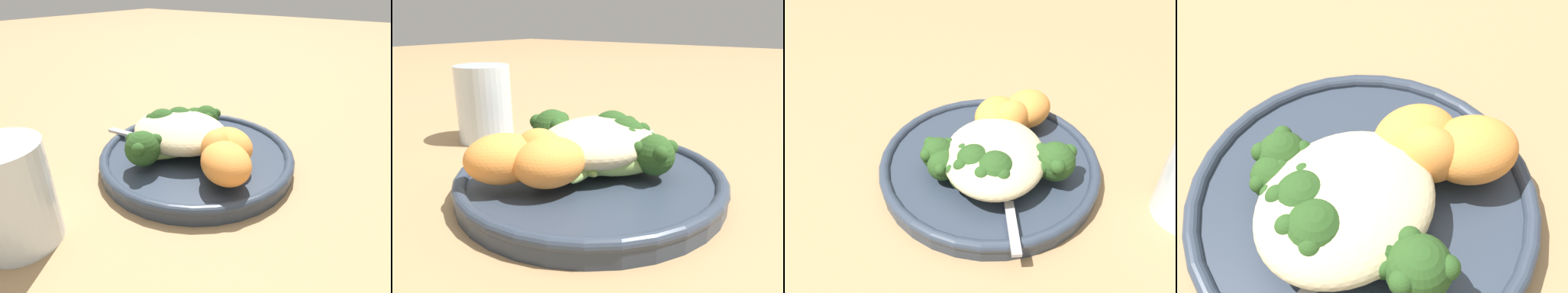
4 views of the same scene
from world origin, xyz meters
TOP-DOWN VIEW (x-y plane):
  - ground_plane at (0.00, 0.00)m, footprint 4.00×4.00m
  - plate at (0.00, 0.02)m, footprint 0.25×0.25m
  - quinoa_mound at (-0.02, 0.01)m, footprint 0.12×0.11m
  - broccoli_stalk_0 at (-0.02, 0.06)m, footprint 0.07×0.07m
  - broccoli_stalk_1 at (-0.03, 0.06)m, footprint 0.09×0.07m
  - broccoli_stalk_2 at (-0.04, 0.03)m, footprint 0.10×0.04m
  - broccoli_stalk_3 at (-0.04, 0.03)m, footprint 0.08×0.04m
  - broccoli_stalk_4 at (-0.04, 0.01)m, footprint 0.12×0.05m
  - broccoli_stalk_5 at (-0.03, -0.00)m, footprint 0.09×0.06m
  - broccoli_stalk_6 at (-0.02, -0.02)m, footprint 0.07×0.08m
  - broccoli_stalk_7 at (-0.02, -0.04)m, footprint 0.08×0.12m
  - sweet_potato_chunk_0 at (0.07, -0.03)m, footprint 0.08×0.08m
  - sweet_potato_chunk_1 at (0.05, 0.01)m, footprint 0.08×0.07m
  - sweet_potato_chunk_2 at (0.04, -0.01)m, footprint 0.05×0.05m
  - spoon at (-0.06, -0.01)m, footprint 0.10×0.03m

SIDE VIEW (x-z plane):
  - ground_plane at x=0.00m, z-range 0.00..0.00m
  - plate at x=0.00m, z-range 0.00..0.02m
  - spoon at x=-0.06m, z-range 0.02..0.03m
  - broccoli_stalk_1 at x=-0.03m, z-range 0.02..0.05m
  - broccoli_stalk_5 at x=-0.03m, z-range 0.02..0.05m
  - broccoli_stalk_2 at x=-0.04m, z-range 0.02..0.05m
  - broccoli_stalk_6 at x=-0.02m, z-range 0.02..0.05m
  - broccoli_stalk_0 at x=-0.02m, z-range 0.02..0.06m
  - broccoli_stalk_7 at x=-0.02m, z-range 0.02..0.06m
  - quinoa_mound at x=-0.02m, z-range 0.02..0.06m
  - broccoli_stalk_4 at x=-0.04m, z-range 0.02..0.06m
  - sweet_potato_chunk_1 at x=0.05m, z-range 0.02..0.06m
  - broccoli_stalk_3 at x=-0.04m, z-range 0.02..0.06m
  - sweet_potato_chunk_0 at x=0.07m, z-range 0.02..0.06m
  - sweet_potato_chunk_2 at x=0.04m, z-range 0.02..0.07m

